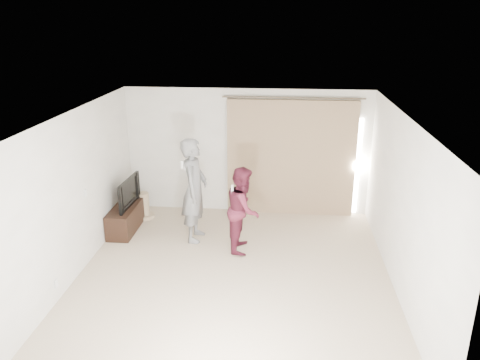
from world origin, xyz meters
name	(u,v)px	position (x,y,z in m)	size (l,w,h in m)	color
floor	(233,277)	(0.00, 0.00, 0.00)	(5.50, 5.50, 0.00)	tan
wall_back	(247,152)	(0.00, 2.75, 1.30)	(5.00, 0.04, 2.60)	beige
wall_left	(73,196)	(-2.50, 0.00, 1.30)	(0.04, 5.50, 2.60)	beige
ceiling	(232,117)	(0.00, 0.00, 2.60)	(5.00, 5.50, 0.01)	white
curtain	(291,158)	(0.91, 2.68, 1.20)	(2.80, 0.11, 2.46)	#9A7E5E
tv_console	(127,217)	(-2.27, 1.61, 0.24)	(0.44, 1.26, 0.49)	black
tv	(125,192)	(-2.27, 1.61, 0.76)	(0.97, 0.13, 0.56)	black
scratching_post	(144,208)	(-2.08, 2.15, 0.22)	(0.41, 0.41, 0.54)	tan
person_man	(194,190)	(-0.85, 1.32, 0.97)	(0.49, 0.72, 1.93)	slate
person_woman	(243,209)	(0.07, 1.00, 0.76)	(0.60, 0.76, 1.53)	#571A2B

